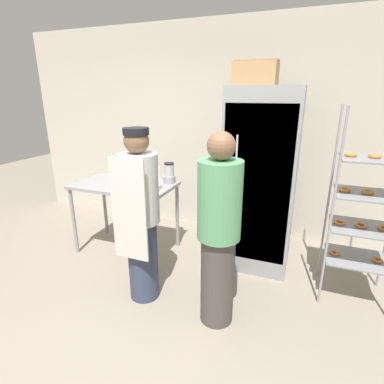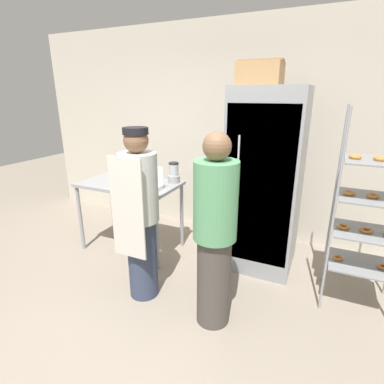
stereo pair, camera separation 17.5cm
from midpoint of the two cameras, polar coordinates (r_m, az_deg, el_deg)
ground_plane at (r=2.73m, az=-7.56°, el=-26.24°), size 14.00×14.00×0.00m
back_wall at (r=4.20m, az=9.57°, el=11.17°), size 6.40×0.12×2.82m
refrigerator at (r=3.40m, az=15.18°, el=1.96°), size 0.74×0.78×1.98m
baking_rack at (r=3.09m, az=32.13°, el=-3.53°), size 0.59×0.52×1.82m
prep_counter at (r=3.74m, az=-10.45°, el=0.34°), size 1.19×0.69×0.87m
donut_box at (r=3.39m, az=-6.99°, el=1.21°), size 0.29×0.21×0.26m
blender_pitcher at (r=3.64m, az=-2.10°, el=3.51°), size 0.15×0.15×0.25m
cardboard_storage_box at (r=3.29m, az=14.47°, el=21.07°), size 0.44×0.34×0.24m
person_baker at (r=2.77m, az=-8.12°, el=-4.27°), size 0.35×0.37×1.64m
person_customer at (r=2.43m, az=6.44°, el=-7.82°), size 0.35×0.35×1.65m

